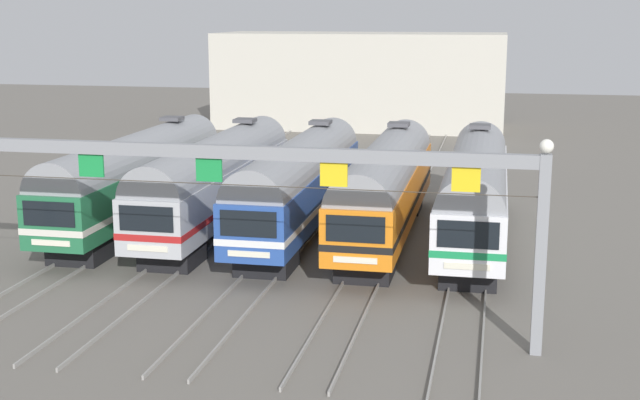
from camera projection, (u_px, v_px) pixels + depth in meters
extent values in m
plane|color=slate|center=(300.00, 234.00, 43.19)|extent=(160.00, 160.00, 0.00)
cube|color=gray|center=(227.00, 167.00, 61.25)|extent=(0.07, 70.00, 0.15)
cube|color=gray|center=(246.00, 168.00, 60.97)|extent=(0.07, 70.00, 0.15)
cube|color=gray|center=(285.00, 170.00, 60.42)|extent=(0.07, 70.00, 0.15)
cube|color=gray|center=(305.00, 170.00, 60.14)|extent=(0.07, 70.00, 0.15)
cube|color=gray|center=(345.00, 172.00, 59.59)|extent=(0.07, 70.00, 0.15)
cube|color=gray|center=(366.00, 173.00, 59.31)|extent=(0.07, 70.00, 0.15)
cube|color=gray|center=(407.00, 174.00, 58.76)|extent=(0.07, 70.00, 0.15)
cube|color=gray|center=(428.00, 175.00, 58.48)|extent=(0.07, 70.00, 0.15)
cube|color=gray|center=(471.00, 176.00, 57.93)|extent=(0.07, 70.00, 0.15)
cube|color=gray|center=(493.00, 177.00, 57.65)|extent=(0.07, 70.00, 0.15)
cube|color=#236B42|center=(138.00, 184.00, 44.38)|extent=(2.85, 18.00, 2.35)
cube|color=silver|center=(138.00, 190.00, 44.45)|extent=(2.88, 18.02, 0.28)
cylinder|color=gray|center=(137.00, 161.00, 44.13)|extent=(2.74, 17.64, 2.74)
cube|color=black|center=(49.00, 214.00, 35.64)|extent=(2.28, 0.06, 1.03)
cube|color=silver|center=(51.00, 243.00, 35.90)|extent=(1.71, 0.05, 0.24)
cube|color=black|center=(83.00, 248.00, 38.70)|extent=(2.28, 2.60, 1.05)
cube|color=black|center=(182.00, 192.00, 50.77)|extent=(2.28, 2.60, 1.05)
cube|color=#4C4C51|center=(172.00, 119.00, 48.63)|extent=(1.10, 1.10, 0.20)
cube|color=#B2B5BA|center=(217.00, 187.00, 43.55)|extent=(2.85, 18.00, 2.35)
cube|color=#B21E1E|center=(217.00, 194.00, 43.62)|extent=(2.88, 18.02, 0.28)
cylinder|color=gray|center=(217.00, 164.00, 43.30)|extent=(2.74, 17.64, 2.74)
cube|color=black|center=(146.00, 219.00, 34.81)|extent=(2.28, 0.06, 1.03)
cube|color=silver|center=(147.00, 248.00, 35.07)|extent=(1.71, 0.05, 0.24)
cube|color=black|center=(173.00, 253.00, 37.87)|extent=(2.28, 2.60, 1.05)
cube|color=black|center=(253.00, 195.00, 49.94)|extent=(2.28, 2.60, 1.05)
cube|color=#4C4C51|center=(245.00, 120.00, 47.80)|extent=(1.10, 1.10, 0.20)
cube|color=#284C9E|center=(300.00, 190.00, 42.72)|extent=(2.85, 18.00, 2.35)
cube|color=white|center=(300.00, 197.00, 42.79)|extent=(2.88, 18.02, 0.28)
cylinder|color=gray|center=(300.00, 167.00, 42.47)|extent=(2.74, 17.64, 2.74)
cube|color=black|center=(248.00, 224.00, 33.98)|extent=(2.28, 0.06, 1.03)
cube|color=silver|center=(249.00, 254.00, 34.24)|extent=(1.71, 0.05, 0.24)
cube|color=black|center=(267.00, 259.00, 37.04)|extent=(2.28, 2.60, 1.05)
cube|color=black|center=(325.00, 198.00, 49.11)|extent=(2.28, 2.60, 1.05)
cube|color=#4C4C51|center=(320.00, 122.00, 46.97)|extent=(1.10, 1.10, 0.20)
cube|color=orange|center=(386.00, 194.00, 41.89)|extent=(2.85, 18.00, 2.35)
cube|color=black|center=(386.00, 201.00, 41.96)|extent=(2.88, 18.02, 0.28)
cylinder|color=gray|center=(386.00, 170.00, 41.64)|extent=(2.74, 17.64, 2.74)
cube|color=black|center=(355.00, 229.00, 33.15)|extent=(2.28, 0.06, 1.03)
cube|color=silver|center=(355.00, 260.00, 33.41)|extent=(1.71, 0.05, 0.24)
cube|color=black|center=(366.00, 264.00, 36.21)|extent=(2.28, 2.60, 1.05)
cube|color=black|center=(400.00, 201.00, 48.28)|extent=(2.28, 2.60, 1.05)
cube|color=#4C4C51|center=(399.00, 124.00, 46.14)|extent=(1.10, 1.10, 0.20)
cube|color=white|center=(475.00, 197.00, 41.06)|extent=(2.85, 18.00, 2.35)
cube|color=#198C4C|center=(475.00, 205.00, 41.13)|extent=(2.88, 18.02, 0.28)
cylinder|color=gray|center=(476.00, 173.00, 40.81)|extent=(2.74, 17.64, 2.74)
cube|color=black|center=(468.00, 235.00, 32.32)|extent=(2.28, 0.06, 1.03)
cube|color=silver|center=(467.00, 266.00, 32.58)|extent=(1.71, 0.05, 0.24)
cube|color=black|center=(469.00, 270.00, 35.38)|extent=(2.28, 2.60, 1.05)
cube|color=black|center=(477.00, 204.00, 47.45)|extent=(2.28, 2.60, 1.05)
cube|color=#4C4C51|center=(480.00, 126.00, 45.31)|extent=(1.10, 1.10, 0.20)
cube|color=gray|center=(541.00, 256.00, 27.44)|extent=(0.36, 0.36, 6.50)
cube|color=gray|center=(209.00, 151.00, 28.94)|extent=(21.71, 0.32, 0.44)
cube|color=#198C3F|center=(91.00, 165.00, 29.90)|extent=(0.90, 0.08, 0.80)
cube|color=#198C3F|center=(209.00, 170.00, 29.07)|extent=(0.90, 0.08, 0.80)
cube|color=yellow|center=(334.00, 174.00, 28.24)|extent=(0.90, 0.08, 0.80)
cube|color=yellow|center=(466.00, 179.00, 27.41)|extent=(0.90, 0.08, 0.80)
sphere|color=white|center=(547.00, 146.00, 26.70)|extent=(0.44, 0.44, 0.44)
cylinder|color=#3F382D|center=(209.00, 184.00, 29.17)|extent=(21.71, 0.03, 0.03)
cube|color=beige|center=(361.00, 80.00, 82.69)|extent=(26.76, 10.00, 8.82)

